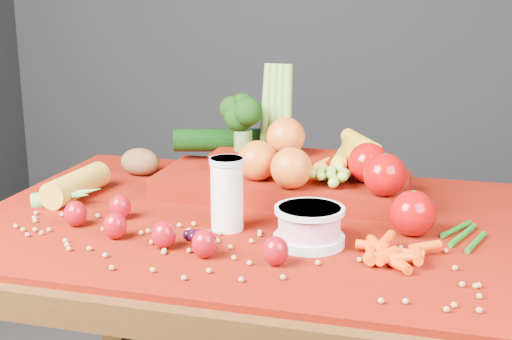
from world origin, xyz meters
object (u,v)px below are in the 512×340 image
(table, at_px, (253,269))
(yogurt_bowl, at_px, (309,225))
(milk_glass, at_px, (227,191))
(produce_mound, at_px, (294,168))

(table, bearing_deg, yogurt_bowl, -40.84)
(milk_glass, relative_size, yogurt_bowl, 1.09)
(table, distance_m, yogurt_bowl, 0.23)
(yogurt_bowl, distance_m, produce_mound, 0.28)
(table, xyz_separation_m, milk_glass, (-0.03, -0.08, 0.18))
(produce_mound, bearing_deg, yogurt_bowl, -71.87)
(produce_mound, bearing_deg, milk_glass, -107.43)
(milk_glass, height_order, produce_mound, produce_mound)
(milk_glass, bearing_deg, produce_mound, 72.57)
(table, xyz_separation_m, produce_mound, (0.05, 0.15, 0.17))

